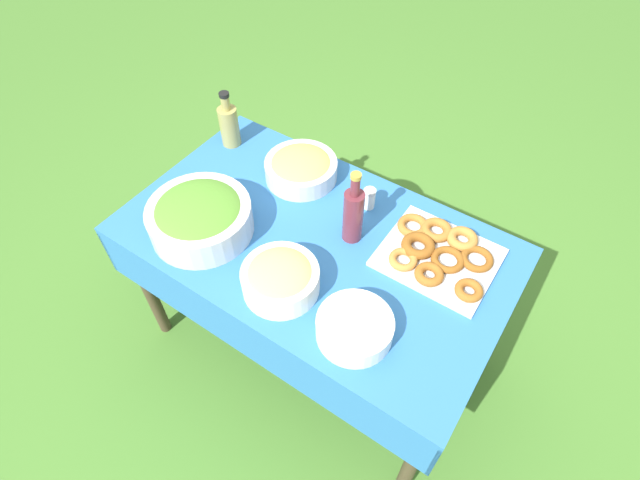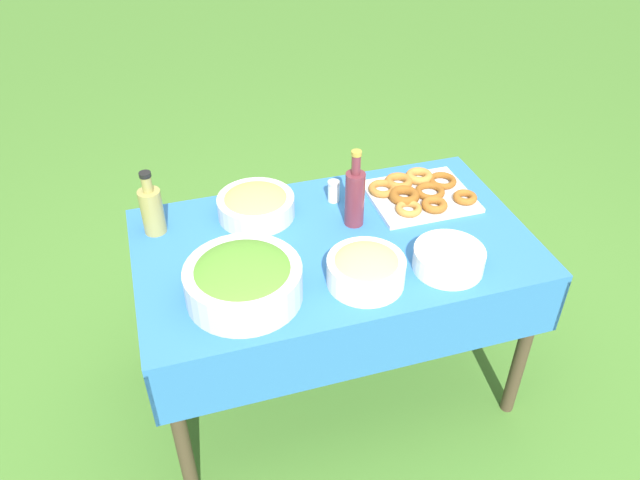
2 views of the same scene
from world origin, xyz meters
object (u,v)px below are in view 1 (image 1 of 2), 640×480
at_px(wine_bottle, 353,214).
at_px(plate_stack, 355,328).
at_px(salad_bowl, 200,216).
at_px(olive_oil_bottle, 229,124).
at_px(donut_platter, 438,253).
at_px(fruit_bowl, 301,168).
at_px(pasta_bowl, 280,278).

bearing_deg(wine_bottle, plate_stack, 122.81).
relative_size(salad_bowl, olive_oil_bottle, 1.50).
height_order(donut_platter, fruit_bowl, fruit_bowl).
xyz_separation_m(pasta_bowl, olive_oil_bottle, (0.61, -0.47, 0.04)).
bearing_deg(salad_bowl, olive_oil_bottle, -61.45).
bearing_deg(donut_platter, salad_bowl, 25.49).
relative_size(donut_platter, plate_stack, 1.76).
distance_m(pasta_bowl, donut_platter, 0.54).
bearing_deg(pasta_bowl, donut_platter, -132.23).
xyz_separation_m(wine_bottle, fruit_bowl, (0.32, -0.15, -0.07)).
bearing_deg(pasta_bowl, olive_oil_bottle, -37.62).
xyz_separation_m(plate_stack, olive_oil_bottle, (0.89, -0.48, 0.06)).
height_order(olive_oil_bottle, fruit_bowl, olive_oil_bottle).
height_order(plate_stack, olive_oil_bottle, olive_oil_bottle).
distance_m(salad_bowl, olive_oil_bottle, 0.48).
relative_size(salad_bowl, wine_bottle, 1.23).
bearing_deg(pasta_bowl, salad_bowl, -6.73).
distance_m(salad_bowl, wine_bottle, 0.52).
bearing_deg(donut_platter, fruit_bowl, -6.11).
bearing_deg(fruit_bowl, olive_oil_bottle, -1.23).
bearing_deg(salad_bowl, donut_platter, -154.51).
bearing_deg(pasta_bowl, plate_stack, 177.69).
relative_size(pasta_bowl, donut_platter, 0.61).
distance_m(plate_stack, wine_bottle, 0.39).
bearing_deg(salad_bowl, plate_stack, 175.14).
height_order(pasta_bowl, plate_stack, pasta_bowl).
bearing_deg(fruit_bowl, wine_bottle, 155.15).
relative_size(pasta_bowl, wine_bottle, 0.85).
bearing_deg(donut_platter, plate_stack, 79.00).
relative_size(donut_platter, wine_bottle, 1.39).
height_order(pasta_bowl, donut_platter, pasta_bowl).
bearing_deg(olive_oil_bottle, fruit_bowl, 178.77).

